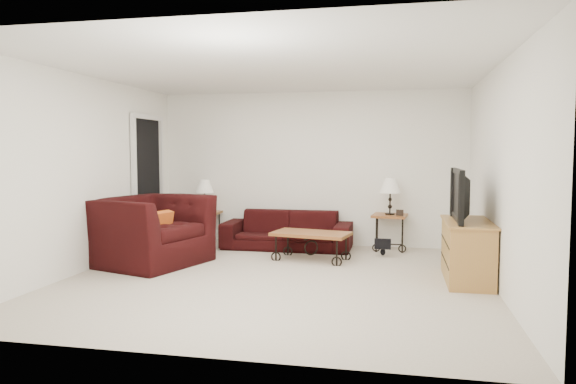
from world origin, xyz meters
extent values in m
plane|color=beige|center=(0.00, 0.00, 0.00)|extent=(5.00, 5.00, 0.00)
cube|color=white|center=(0.00, 2.50, 1.25)|extent=(5.00, 0.02, 2.50)
cube|color=white|center=(0.00, -2.50, 1.25)|extent=(5.00, 0.02, 2.50)
cube|color=white|center=(-2.50, 0.00, 1.25)|extent=(0.02, 5.00, 2.50)
cube|color=white|center=(2.50, 0.00, 1.25)|extent=(0.02, 5.00, 2.50)
plane|color=white|center=(0.00, 0.00, 2.50)|extent=(5.00, 5.00, 0.00)
cube|color=black|center=(-2.47, 1.65, 1.02)|extent=(0.08, 0.94, 2.04)
imported|color=black|center=(-0.29, 2.02, 0.29)|extent=(2.02, 0.79, 0.59)
cube|color=brown|center=(-1.72, 2.20, 0.27)|extent=(0.51, 0.51, 0.53)
cube|color=brown|center=(1.30, 2.20, 0.28)|extent=(0.57, 0.57, 0.56)
cube|color=black|center=(-1.87, 2.05, 0.58)|extent=(0.11, 0.04, 0.09)
cube|color=black|center=(1.45, 2.05, 0.61)|extent=(0.11, 0.05, 0.09)
cube|color=brown|center=(0.23, 1.20, 0.20)|extent=(1.15, 0.77, 0.40)
imported|color=black|center=(-1.88, 0.51, 0.46)|extent=(1.60, 1.71, 0.92)
cube|color=#C23F18|center=(-1.73, 0.46, 0.52)|extent=(0.23, 0.43, 0.41)
cube|color=#A66A3D|center=(2.23, 0.39, 0.36)|extent=(0.50, 1.19, 0.71)
imported|color=black|center=(2.21, 0.39, 1.02)|extent=(0.14, 1.07, 0.61)
ellipsoid|color=black|center=(1.21, 1.76, 0.23)|extent=(0.43, 0.37, 0.47)
camera|label=1|loc=(1.43, -6.17, 1.53)|focal=33.37mm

